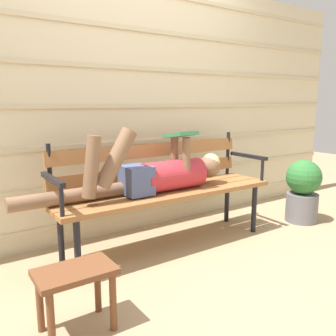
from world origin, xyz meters
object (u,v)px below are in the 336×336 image
Objects in this scene: park_bench at (163,184)px; potted_plant at (303,189)px; reclining_person at (157,173)px; footstool at (75,283)px.

park_bench is 3.03× the size of potted_plant.
reclining_person is (-0.11, -0.07, 0.11)m from park_bench.
park_bench is 1.46m from potted_plant.
reclining_person is 4.36× the size of footstool.
footstool is at bearing -170.56° from potted_plant.
reclining_person is 1.14m from footstool.
footstool is 2.44m from potted_plant.
potted_plant is at bearing -12.05° from park_bench.
reclining_person is at bearing 35.74° from footstool.
park_bench reaches higher than footstool.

